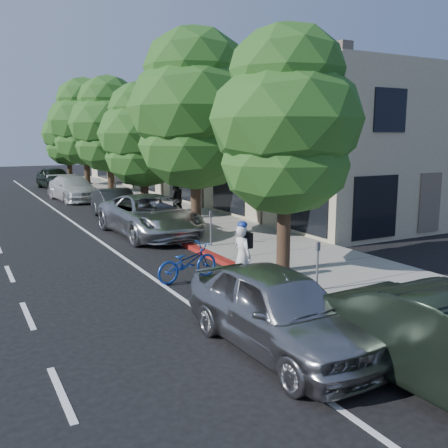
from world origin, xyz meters
TOP-DOWN VIEW (x-y plane):
  - ground at (0.00, 0.00)m, footprint 120.00×120.00m
  - sidewalk at (2.30, 8.00)m, footprint 4.60×56.00m
  - curb at (0.00, 8.00)m, footprint 0.30×56.00m
  - curb_red_segment at (0.00, 1.00)m, footprint 0.32×4.00m
  - storefront_building at (9.60, 18.00)m, footprint 10.00×36.00m
  - street_tree_0 at (0.90, -2.00)m, footprint 4.37×4.37m
  - street_tree_1 at (0.90, 4.00)m, footprint 5.17×5.17m
  - street_tree_2 at (0.90, 10.00)m, footprint 4.43×4.43m
  - street_tree_3 at (0.90, 16.00)m, footprint 4.70×4.70m
  - street_tree_4 at (0.90, 22.00)m, footprint 5.03×5.03m
  - street_tree_5 at (0.90, 28.00)m, footprint 4.15×4.15m
  - cyclist at (-0.70, -2.34)m, footprint 0.51×0.68m
  - bicycle at (-1.80, -1.16)m, footprint 2.10×1.08m
  - silver_suv at (-0.50, 5.50)m, footprint 3.01×6.13m
  - dark_sedan at (-0.50, 10.35)m, footprint 1.71×4.53m
  - white_pickup at (-0.81, 18.65)m, footprint 2.74×5.61m
  - dark_suv_far at (-0.50, 26.84)m, footprint 2.52×5.15m
  - near_car_a at (-2.20, -6.27)m, footprint 2.03×4.76m
  - pedestrian at (1.81, 8.27)m, footprint 0.96×0.78m

SIDE VIEW (x-z plane):
  - ground at x=0.00m, z-range 0.00..0.00m
  - sidewalk at x=2.30m, z-range 0.00..0.15m
  - curb at x=0.00m, z-range 0.00..0.15m
  - curb_red_segment at x=0.00m, z-range 0.00..0.15m
  - bicycle at x=-1.80m, z-range 0.00..1.05m
  - dark_sedan at x=-0.50m, z-range 0.00..1.48m
  - white_pickup at x=-0.81m, z-range 0.00..1.57m
  - near_car_a at x=-2.20m, z-range 0.00..1.60m
  - silver_suv at x=-0.50m, z-range 0.00..1.68m
  - cyclist at x=-0.70m, z-range 0.00..1.69m
  - dark_suv_far at x=-0.50m, z-range 0.00..1.69m
  - pedestrian at x=1.81m, z-range 0.15..2.03m
  - storefront_building at x=9.60m, z-range 0.00..7.00m
  - street_tree_2 at x=0.90m, z-range 0.72..7.45m
  - street_tree_5 at x=0.90m, z-range 0.79..7.54m
  - street_tree_0 at x=0.90m, z-range 0.84..7.98m
  - street_tree_3 at x=0.90m, z-range 0.88..8.49m
  - street_tree_4 at x=0.90m, z-range 0.93..9.02m
  - street_tree_1 at x=0.90m, z-range 0.92..9.07m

